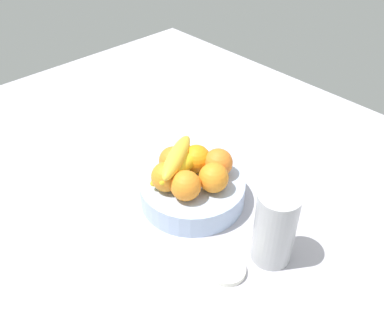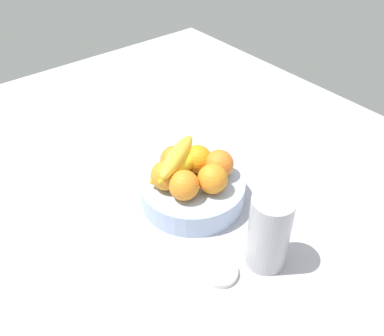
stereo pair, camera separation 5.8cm
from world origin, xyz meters
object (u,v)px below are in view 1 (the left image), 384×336
(orange_center, at_px, (196,159))
(orange_back_left, at_px, (173,161))
(orange_back_right, at_px, (166,177))
(orange_top_stack, at_px, (186,186))
(banana_bunch, at_px, (180,164))
(fruit_bowl, at_px, (192,190))
(thermos_tumbler, at_px, (275,228))
(jar_lid, at_px, (227,270))
(orange_front_left, at_px, (214,177))
(orange_front_right, at_px, (218,163))

(orange_center, bearing_deg, orange_back_left, -125.93)
(orange_back_right, bearing_deg, orange_top_stack, 12.65)
(orange_back_left, bearing_deg, orange_back_right, -56.36)
(orange_center, bearing_deg, banana_bunch, -97.57)
(fruit_bowl, distance_m, thermos_tumbler, 0.25)
(orange_center, distance_m, orange_top_stack, 0.10)
(orange_center, relative_size, banana_bunch, 0.39)
(jar_lid, bearing_deg, orange_front_left, 143.83)
(fruit_bowl, relative_size, orange_center, 3.63)
(orange_top_stack, distance_m, jar_lid, 0.21)
(orange_back_left, bearing_deg, orange_center, 54.07)
(jar_lid, bearing_deg, orange_top_stack, 165.00)
(fruit_bowl, distance_m, orange_center, 0.08)
(orange_front_right, xyz_separation_m, orange_center, (-0.05, -0.03, 0.00))
(orange_front_right, height_order, jar_lid, orange_front_right)
(orange_back_left, relative_size, orange_top_stack, 1.00)
(fruit_bowl, distance_m, orange_front_left, 0.09)
(jar_lid, bearing_deg, fruit_bowl, 155.40)
(orange_center, height_order, orange_back_left, same)
(orange_top_stack, bearing_deg, orange_back_right, -167.35)
(fruit_bowl, height_order, orange_top_stack, orange_top_stack)
(orange_back_left, relative_size, thermos_tumbler, 0.40)
(orange_center, xyz_separation_m, orange_back_left, (-0.03, -0.05, 0.00))
(thermos_tumbler, relative_size, jar_lid, 2.27)
(orange_back_right, bearing_deg, orange_back_left, 123.64)
(thermos_tumbler, bearing_deg, orange_back_right, -166.64)
(orange_front_right, distance_m, banana_bunch, 0.09)
(orange_center, distance_m, banana_bunch, 0.05)
(orange_back_left, distance_m, orange_back_right, 0.06)
(fruit_bowl, height_order, orange_back_right, orange_back_right)
(banana_bunch, relative_size, jar_lid, 2.37)
(orange_front_right, relative_size, orange_center, 1.00)
(orange_front_right, bearing_deg, thermos_tumbler, -15.56)
(orange_front_right, bearing_deg, banana_bunch, -124.87)
(orange_front_left, height_order, orange_front_right, same)
(banana_bunch, bearing_deg, orange_center, 82.43)
(orange_back_right, height_order, banana_bunch, banana_bunch)
(fruit_bowl, distance_m, orange_front_right, 0.09)
(jar_lid, bearing_deg, banana_bunch, 160.68)
(orange_back_right, xyz_separation_m, orange_top_stack, (0.05, 0.01, 0.00))
(thermos_tumbler, bearing_deg, fruit_bowl, -179.45)
(orange_front_left, distance_m, banana_bunch, 0.09)
(jar_lid, bearing_deg, thermos_tumbler, 71.85)
(orange_back_left, xyz_separation_m, orange_top_stack, (0.09, -0.04, 0.00))
(orange_front_right, height_order, banana_bunch, banana_bunch)
(orange_back_right, bearing_deg, orange_center, 90.79)
(fruit_bowl, height_order, thermos_tumbler, thermos_tumbler)
(orange_center, distance_m, thermos_tumbler, 0.27)
(thermos_tumbler, xyz_separation_m, jar_lid, (-0.03, -0.10, -0.08))
(orange_front_left, height_order, orange_top_stack, same)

